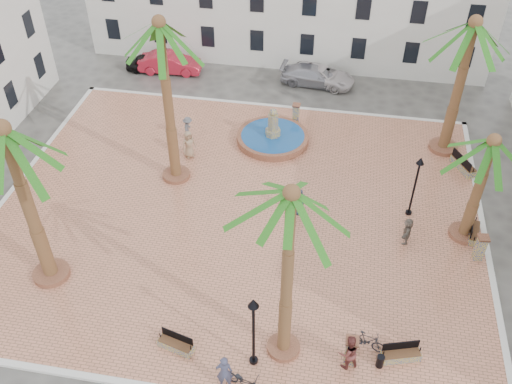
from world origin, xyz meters
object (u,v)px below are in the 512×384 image
palm_ne (471,39)px  bollard_se (351,350)px  pedestrian_fountain_a (189,144)px  bench_s (176,345)px  palm_nw (161,40)px  cyclist_b (349,352)px  car_silver (313,76)px  bollard_e (480,247)px  bicycle_a (244,381)px  fountain (273,137)px  lamppost_s (253,321)px  lamppost_e (417,177)px  bench_ne (463,165)px  car_white (323,76)px  palm_s (291,212)px  palm_e (490,155)px  pedestrian_north (188,128)px  litter_bin (380,361)px  bench_e (474,232)px  cyclist_a (224,372)px  pedestrian_east (407,231)px  palm_sw (8,149)px  car_red (170,63)px  car_black (151,63)px  bollard_n (296,113)px  bicycle_b (367,341)px

palm_ne → bollard_se: palm_ne is taller
pedestrian_fountain_a → bench_s: bearing=-120.4°
palm_nw → palm_ne: bearing=19.7°
cyclist_b → car_silver: size_ratio=0.39×
bollard_e → bicycle_a: bollard_e is taller
fountain → lamppost_s: (1.68, -15.96, 2.42)m
lamppost_s → lamppost_e: lamppost_s is taller
lamppost_e → bollard_se: bearing=-105.4°
fountain → bench_ne: fountain is taller
bench_s → bollard_e: size_ratio=1.13×
bicycle_a → car_white: bearing=19.0°
palm_s → palm_e: 12.14m
pedestrian_north → litter_bin: bearing=-148.5°
fountain → palm_s: 17.12m
bicycle_a → pedestrian_north: bearing=43.4°
pedestrian_fountain_a → bench_e: bearing=-57.4°
litter_bin → cyclist_a: (-6.11, -1.98, 0.61)m
cyclist_b → bollard_e: bearing=-156.1°
palm_s → pedestrian_east: bearing=54.9°
bench_e → fountain: bearing=69.5°
palm_s → cyclist_b: bearing=-7.1°
palm_nw → palm_s: 13.14m
palm_sw → palm_e: (19.82, 6.34, -2.35)m
pedestrian_east → car_red: 23.02m
litter_bin → car_silver: car_silver is taller
palm_ne → pedestrian_east: (-2.50, -8.67, -6.53)m
palm_sw → car_red: (-0.25, 20.77, -6.90)m
cyclist_a → pedestrian_fountain_a: size_ratio=1.03×
bench_s → pedestrian_east: size_ratio=1.09×
fountain → car_black: fountain is taller
palm_sw → bench_ne: palm_sw is taller
pedestrian_north → lamppost_s: bearing=-163.8°
bench_e → bollard_se: size_ratio=1.13×
bench_ne → litter_bin: size_ratio=3.13×
car_white → cyclist_b: bearing=-154.9°
bench_e → cyclist_b: 10.72m
lamppost_s → bicycle_a: 2.59m
palm_sw → car_black: palm_sw is taller
pedestrian_north → bench_ne: bearing=-98.9°
bench_e → bollard_n: bollard_n is taller
palm_e → bicycle_b: (-4.77, -7.83, -4.67)m
bollard_e → car_white: bearing=119.3°
fountain → bench_s: bearing=-96.1°
pedestrian_east → car_black: (-18.59, 15.40, -0.29)m
palm_s → car_black: 27.49m
car_white → bicycle_b: bearing=-152.6°
bollard_n → bicycle_b: bollard_n is taller
litter_bin → car_black: car_black is taller
cyclist_a → car_red: cyclist_a is taller
litter_bin → pedestrian_north: size_ratio=0.39×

